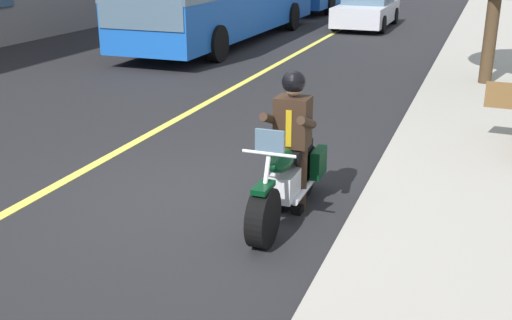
{
  "coord_description": "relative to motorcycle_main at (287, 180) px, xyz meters",
  "views": [
    {
      "loc": [
        6.57,
        3.28,
        3.14
      ],
      "look_at": [
        0.3,
        0.91,
        0.75
      ],
      "focal_mm": 43.22,
      "sensor_mm": 36.0,
      "label": 1
    }
  ],
  "objects": [
    {
      "name": "motorcycle_main",
      "position": [
        0.0,
        0.0,
        0.0
      ],
      "size": [
        2.21,
        0.6,
        1.26
      ],
      "color": "black",
      "rests_on": "ground_plane"
    },
    {
      "name": "rider_main",
      "position": [
        -0.19,
        -0.0,
        0.58
      ],
      "size": [
        0.62,
        0.55,
        1.74
      ],
      "color": "black",
      "rests_on": "ground_plane"
    },
    {
      "name": "car_silver",
      "position": [
        -17.47,
        -2.45,
        0.24
      ],
      "size": [
        4.6,
        1.92,
        1.4
      ],
      "color": "silver",
      "rests_on": "ground_plane"
    },
    {
      "name": "ground_plane",
      "position": [
        -0.06,
        -1.21,
        -0.45
      ],
      "size": [
        80.0,
        80.0,
        0.0
      ],
      "primitive_type": "plane",
      "color": "black"
    },
    {
      "name": "lane_center_stripe",
      "position": [
        -0.06,
        -3.21,
        -0.45
      ],
      "size": [
        60.0,
        0.16,
        0.01
      ],
      "primitive_type": "cube",
      "color": "#E5DB4C",
      "rests_on": "ground_plane"
    }
  ]
}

